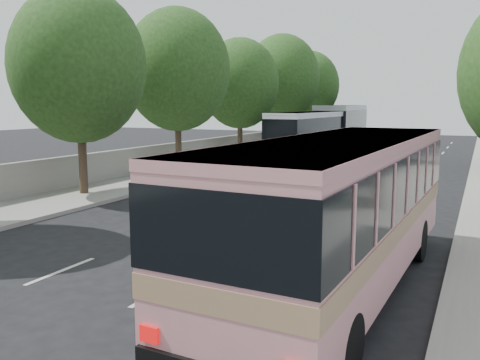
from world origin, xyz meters
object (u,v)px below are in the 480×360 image
Objects in this scene: pink_bus at (342,198)px; tour_coach_front at (310,131)px; white_pickup at (244,163)px; pink_taxi at (212,201)px; tour_coach_rear at (342,122)px.

tour_coach_front is at bearing 111.46° from pink_bus.
white_pickup is at bearing -87.94° from tour_coach_front.
pink_taxi is 21.34m from tour_coach_front.
pink_bus is at bearing -42.94° from pink_taxi.
tour_coach_front is (-3.28, 21.05, 1.38)m from pink_taxi.
white_pickup is (-3.28, 9.54, 0.14)m from pink_taxi.
tour_coach_rear is (-0.30, 10.70, 0.28)m from tour_coach_front.
pink_bus is at bearing -80.25° from tour_coach_rear.
tour_coach_front is 0.88× the size of tour_coach_rear.
tour_coach_rear reaches higher than pink_taxi.
tour_coach_front is at bearing 83.73° from white_pickup.
pink_taxi is at bearing -77.32° from white_pickup.
tour_coach_front is 10.71m from tour_coach_rear.
pink_taxi is 0.30× the size of tour_coach_rear.
white_pickup reaches higher than pink_taxi.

